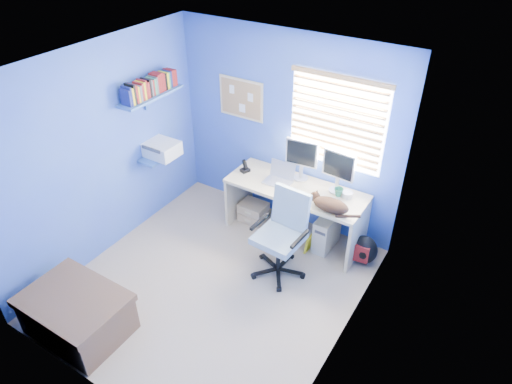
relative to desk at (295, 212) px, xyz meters
The scene contains 23 objects.
floor 1.35m from the desk, 105.54° to the right, with size 3.00×3.20×0.00m, color #A09180.
ceiling 2.50m from the desk, 105.54° to the right, with size 3.00×3.20×0.00m, color white.
wall_back 1.01m from the desk, 135.32° to the left, with size 3.00×0.01×2.50m, color blue.
wall_front 3.01m from the desk, 96.97° to the right, with size 3.00×0.01×2.50m, color blue.
wall_left 2.40m from the desk, 145.83° to the right, with size 0.01×3.20×2.50m, color blue.
wall_right 1.92m from the desk, 47.47° to the right, with size 0.01×3.20×2.50m, color blue.
desk is the anchor object (origin of this frame).
laptop 0.54m from the desk, behind, with size 0.33×0.26×0.22m, color silver.
monitor_left 0.68m from the desk, 102.93° to the left, with size 0.40×0.12×0.54m, color silver.
monitor_right 0.80m from the desk, 22.35° to the left, with size 0.40×0.12×0.54m, color silver.
phone 0.86m from the desk, behind, with size 0.09×0.11×0.17m, color black.
mug 0.66m from the desk, 12.16° to the left, with size 0.10×0.09×0.10m, color #2A8058.
cd_spindle 0.74m from the desk, 12.56° to the left, with size 0.13×0.13×0.07m, color silver.
cat 0.74m from the desk, 21.54° to the right, with size 0.42×0.22×0.15m, color black.
tower_pc 0.47m from the desk, ahead, with size 0.19×0.44×0.45m, color beige.
drawer_boxes 0.66m from the desk, behind, with size 0.35×0.28×0.27m, color #CFB082.
yellow_book 0.43m from the desk, 30.14° to the right, with size 0.03×0.17×0.24m, color yellow.
backpack 0.96m from the desk, ahead, with size 0.32×0.24×0.38m, color black.
bed_corner 2.74m from the desk, 114.32° to the right, with size 0.97×0.69×0.47m, color brown.
office_chair 0.68m from the desk, 75.44° to the right, with size 0.64×0.64×1.03m.
window_blinds 1.26m from the desk, 46.14° to the left, with size 1.15×0.05×1.10m.
corkboard 1.58m from the desk, 161.97° to the left, with size 0.64×0.02×0.52m.
wall_shelves 2.07m from the desk, 163.47° to the right, with size 0.42×0.90×1.05m.
Camera 1 is at (2.37, -2.91, 3.79)m, focal length 32.00 mm.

